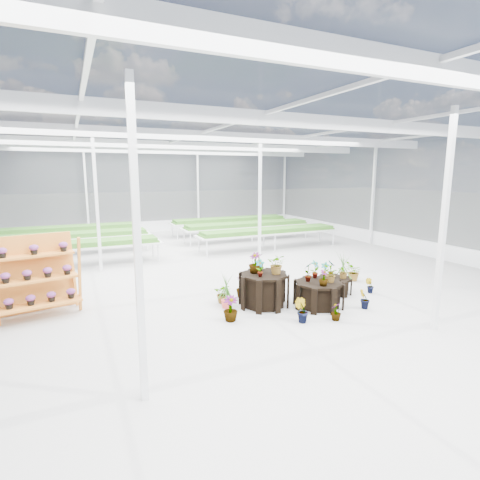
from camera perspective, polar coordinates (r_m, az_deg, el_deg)
name	(u,v)px	position (r m, az deg, el deg)	size (l,w,h in m)	color
ground_plane	(229,293)	(10.35, -1.69, -8.08)	(24.00, 24.00, 0.00)	gray
greenhouse_shell	(229,211)	(9.88, -1.76, 4.41)	(18.00, 24.00, 4.50)	white
steel_frame	(229,211)	(9.88, -1.76, 4.41)	(18.00, 24.00, 4.50)	silver
nursery_benches	(166,238)	(16.95, -11.14, 0.37)	(16.00, 7.00, 0.84)	silver
plinth_tall	(264,290)	(9.29, 3.64, -7.59)	(1.20, 1.20, 0.82)	black
plinth_mid	(318,294)	(9.45, 11.87, -8.09)	(1.19, 1.19, 0.63)	black
plinth_low	(333,286)	(10.60, 14.01, -6.75)	(0.95, 0.95, 0.43)	black
shelf_rack	(38,277)	(9.66, -28.47, -4.97)	(1.74, 0.92, 1.85)	#BF6D24
nursery_plants	(296,279)	(9.89, 8.54, -5.88)	(5.19, 3.08, 1.33)	#326420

